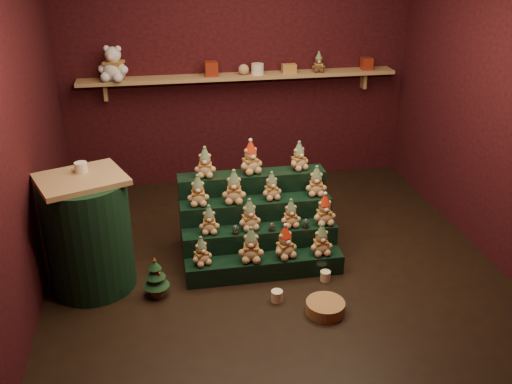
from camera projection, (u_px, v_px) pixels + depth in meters
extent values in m
plane|color=black|center=(272.00, 261.00, 5.31)|extent=(4.00, 4.00, 0.00)
cube|color=black|center=(238.00, 64.00, 6.55)|extent=(4.00, 0.10, 2.80)
cube|color=black|center=(357.00, 234.00, 2.89)|extent=(4.00, 0.10, 2.80)
cube|color=black|center=(14.00, 130.00, 4.39)|extent=(0.10, 4.00, 2.80)
cube|color=black|center=(500.00, 104.00, 5.05)|extent=(0.10, 4.00, 2.80)
cube|color=tan|center=(240.00, 76.00, 6.44)|extent=(3.60, 0.26, 0.04)
cube|color=tan|center=(106.00, 91.00, 6.31)|extent=(0.04, 0.12, 0.20)
cube|color=tan|center=(364.00, 80.00, 6.79)|extent=(0.04, 0.12, 0.20)
cube|color=black|center=(265.00, 267.00, 5.05)|extent=(1.40, 0.22, 0.18)
cube|color=black|center=(260.00, 246.00, 5.21)|extent=(1.40, 0.22, 0.36)
cube|color=black|center=(256.00, 226.00, 5.37)|extent=(1.40, 0.22, 0.54)
cube|color=black|center=(252.00, 207.00, 5.52)|extent=(1.40, 0.22, 0.72)
cylinder|color=black|center=(236.00, 232.00, 5.04)|extent=(0.06, 0.06, 0.02)
sphere|color=silver|center=(236.00, 228.00, 5.02)|extent=(0.06, 0.06, 0.06)
cylinder|color=black|center=(272.00, 229.00, 5.09)|extent=(0.05, 0.05, 0.02)
sphere|color=silver|center=(272.00, 226.00, 5.07)|extent=(0.06, 0.06, 0.06)
cylinder|color=black|center=(306.00, 226.00, 5.14)|extent=(0.06, 0.06, 0.02)
sphere|color=silver|center=(306.00, 222.00, 5.12)|extent=(0.07, 0.07, 0.07)
cube|color=tan|center=(81.00, 179.00, 4.54)|extent=(0.82, 0.76, 0.04)
cylinder|color=black|center=(89.00, 235.00, 4.75)|extent=(0.71, 0.71, 0.98)
cylinder|color=beige|center=(81.00, 167.00, 4.60)|extent=(0.10, 0.10, 0.08)
cylinder|color=#4D351B|center=(157.00, 292.00, 4.80)|extent=(0.11, 0.11, 0.06)
cone|color=#12331A|center=(156.00, 280.00, 4.74)|extent=(0.22, 0.22, 0.11)
cone|color=#12331A|center=(155.00, 272.00, 4.71)|extent=(0.17, 0.17, 0.10)
cone|color=#12331A|center=(155.00, 265.00, 4.68)|extent=(0.11, 0.11, 0.08)
cone|color=#C67F23|center=(154.00, 259.00, 4.66)|extent=(0.03, 0.03, 0.03)
cylinder|color=beige|center=(277.00, 296.00, 4.71)|extent=(0.10, 0.10, 0.10)
cylinder|color=beige|center=(325.00, 276.00, 4.99)|extent=(0.09, 0.09, 0.09)
cylinder|color=#A47C42|center=(325.00, 307.00, 4.57)|extent=(0.32, 0.32, 0.10)
cube|color=maroon|center=(211.00, 69.00, 6.32)|extent=(0.14, 0.14, 0.16)
cylinder|color=beige|center=(257.00, 69.00, 6.42)|extent=(0.14, 0.14, 0.12)
cube|color=maroon|center=(367.00, 64.00, 6.62)|extent=(0.12, 0.12, 0.14)
sphere|color=tan|center=(244.00, 69.00, 6.39)|extent=(0.12, 0.12, 0.12)
cube|color=orange|center=(289.00, 69.00, 6.48)|extent=(0.16, 0.10, 0.10)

